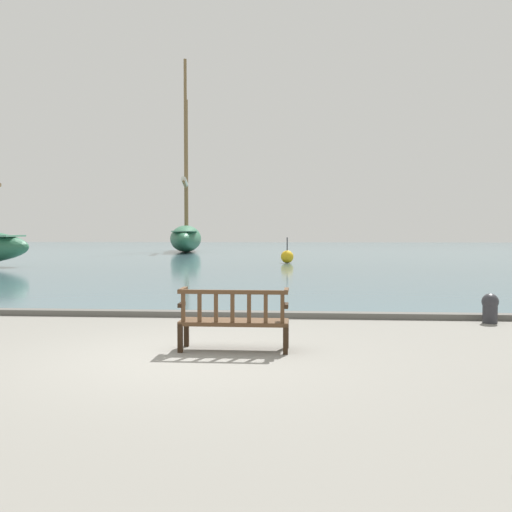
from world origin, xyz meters
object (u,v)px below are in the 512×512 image
park_bench (234,319)px  mooring_bollard (490,307)px  sailboat_far_port (186,236)px  channel_buoy (287,257)px

park_bench → mooring_bollard: 5.48m
mooring_bollard → park_bench: bearing=-148.0°
sailboat_far_port → mooring_bollard: (13.04, -36.21, -1.13)m
mooring_bollard → channel_buoy: (-4.23, 19.34, 0.12)m
channel_buoy → sailboat_far_port: bearing=117.6°
sailboat_far_port → park_bench: bearing=-77.9°
sailboat_far_port → channel_buoy: sailboat_far_port is taller
mooring_bollard → channel_buoy: 19.80m
sailboat_far_port → channel_buoy: bearing=-62.4°
mooring_bollard → channel_buoy: size_ratio=0.41×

